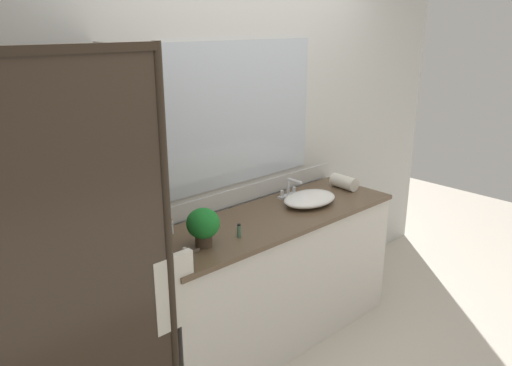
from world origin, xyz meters
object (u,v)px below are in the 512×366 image
object	(u,v)px
potted_plant	(203,225)
amenity_bottle_lotion	(239,231)
rolled_towel_near_edge	(344,182)
amenity_bottle_conditioner	(185,255)
faucet	(289,191)
amenity_bottle_shampoo	(171,226)
sink_basin	(310,199)

from	to	relation	value
potted_plant	amenity_bottle_lotion	bearing A→B (deg)	-11.25
potted_plant	rolled_towel_near_edge	world-z (taller)	potted_plant
amenity_bottle_conditioner	amenity_bottle_lotion	distance (m)	0.41
faucet	amenity_bottle_conditioner	bearing A→B (deg)	-163.47
faucet	amenity_bottle_conditioner	size ratio (longest dim) A/B	2.10
amenity_bottle_shampoo	amenity_bottle_conditioner	distance (m)	0.38
amenity_bottle_shampoo	amenity_bottle_lotion	distance (m)	0.40
amenity_bottle_lotion	rolled_towel_near_edge	size ratio (longest dim) A/B	0.41
sink_basin	rolled_towel_near_edge	distance (m)	0.44
faucet	amenity_bottle_conditioner	world-z (taller)	faucet
amenity_bottle_shampoo	amenity_bottle_lotion	world-z (taller)	amenity_bottle_shampoo
potted_plant	amenity_bottle_shampoo	distance (m)	0.27
potted_plant	amenity_bottle_shampoo	xyz separation A→B (m)	(-0.04, 0.26, -0.08)
potted_plant	amenity_bottle_conditioner	bearing A→B (deg)	-153.68
sink_basin	amenity_bottle_lotion	xyz separation A→B (m)	(-0.70, -0.09, 0.00)
amenity_bottle_conditioner	rolled_towel_near_edge	size ratio (longest dim) A/B	0.41
faucet	amenity_bottle_shampoo	xyz separation A→B (m)	(-0.96, 0.02, -0.00)
amenity_bottle_shampoo	rolled_towel_near_edge	distance (m)	1.40
sink_basin	amenity_bottle_lotion	distance (m)	0.71
faucet	amenity_bottle_lotion	xyz separation A→B (m)	(-0.70, -0.28, -0.01)
amenity_bottle_shampoo	rolled_towel_near_edge	bearing A→B (deg)	-6.78
amenity_bottle_lotion	rolled_towel_near_edge	xyz separation A→B (m)	(1.14, 0.14, 0.01)
sink_basin	amenity_bottle_shampoo	xyz separation A→B (m)	(-0.96, 0.21, 0.01)
amenity_bottle_shampoo	rolled_towel_near_edge	size ratio (longest dim) A/B	0.48
faucet	sink_basin	bearing A→B (deg)	-90.00
potted_plant	amenity_bottle_shampoo	size ratio (longest dim) A/B	2.30
sink_basin	amenity_bottle_lotion	world-z (taller)	amenity_bottle_lotion
amenity_bottle_conditioner	rolled_towel_near_edge	world-z (taller)	rolled_towel_near_edge
potted_plant	rolled_towel_near_edge	xyz separation A→B (m)	(1.36, 0.09, -0.07)
faucet	rolled_towel_near_edge	bearing A→B (deg)	-18.10
potted_plant	amenity_bottle_lotion	world-z (taller)	potted_plant
amenity_bottle_lotion	rolled_towel_near_edge	bearing A→B (deg)	6.91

